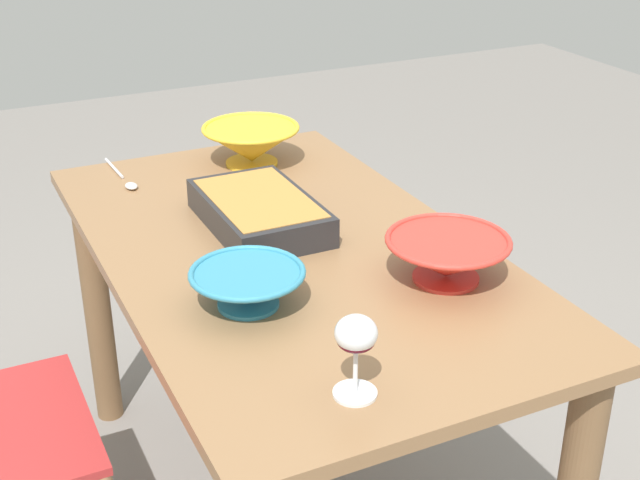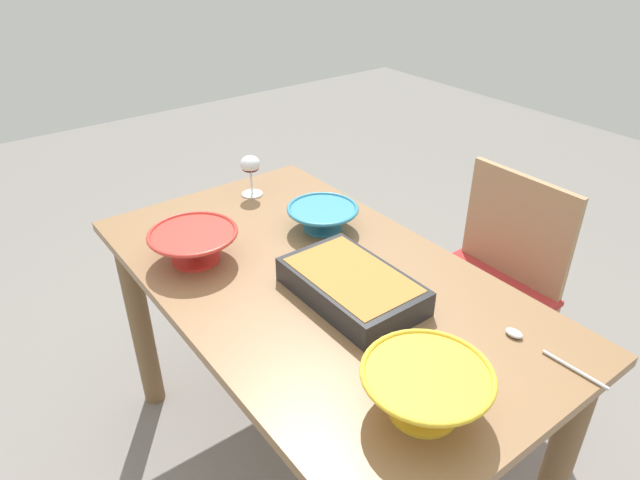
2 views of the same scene
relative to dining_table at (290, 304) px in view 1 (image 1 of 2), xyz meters
name	(u,v)px [view 1 (image 1 of 2)]	position (x,y,z in m)	size (l,w,h in m)	color
dining_table	(290,304)	(0.00, 0.00, 0.00)	(1.39, 0.79, 0.78)	olive
wine_glass	(356,340)	(0.56, -0.13, 0.25)	(0.07, 0.07, 0.15)	white
casserole_dish	(259,210)	(-0.12, -0.02, 0.19)	(0.37, 0.23, 0.07)	#262628
mixing_bowl	(447,256)	(0.29, 0.23, 0.20)	(0.26, 0.26, 0.10)	red
small_bowl	(248,286)	(0.21, -0.18, 0.19)	(0.23, 0.23, 0.08)	teal
serving_bowl	(251,143)	(-0.51, 0.12, 0.21)	(0.27, 0.27, 0.11)	yellow
serving_spoon	(125,179)	(-0.53, -0.23, 0.16)	(0.26, 0.03, 0.01)	silver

